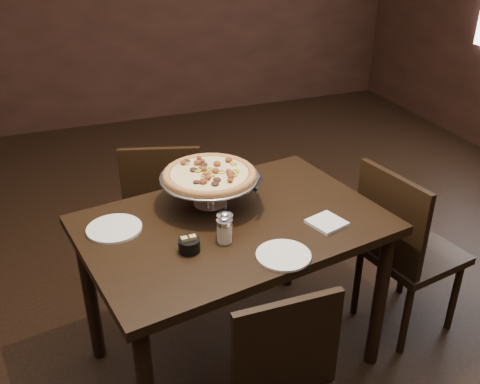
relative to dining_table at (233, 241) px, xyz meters
name	(u,v)px	position (x,y,z in m)	size (l,w,h in m)	color
room	(261,75)	(0.14, 0.07, 0.71)	(6.04, 7.04, 2.84)	black
dining_table	(233,241)	(0.00, 0.00, 0.00)	(1.40, 1.05, 0.80)	black
pizza_stand	(209,175)	(-0.05, 0.17, 0.26)	(0.45, 0.45, 0.18)	silver
parmesan_shaker	(224,230)	(-0.09, -0.14, 0.16)	(0.06, 0.06, 0.11)	beige
pepper_flake_shaker	(225,225)	(-0.07, -0.10, 0.16)	(0.07, 0.07, 0.12)	maroon
packet_caddy	(189,245)	(-0.24, -0.15, 0.13)	(0.09, 0.09, 0.07)	black
napkin_stack	(327,223)	(0.36, -0.17, 0.11)	(0.14, 0.14, 0.01)	white
plate_left	(114,228)	(-0.49, 0.11, 0.11)	(0.23, 0.23, 0.01)	white
plate_near	(283,255)	(0.09, -0.32, 0.11)	(0.21, 0.21, 0.01)	white
serving_spatula	(258,185)	(0.12, 0.02, 0.25)	(0.14, 0.14, 0.02)	silver
chair_far	(165,206)	(-0.13, 0.75, -0.20)	(0.53, 0.53, 0.90)	black
chair_side	(403,246)	(0.87, -0.08, -0.19)	(0.50, 0.50, 0.93)	black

